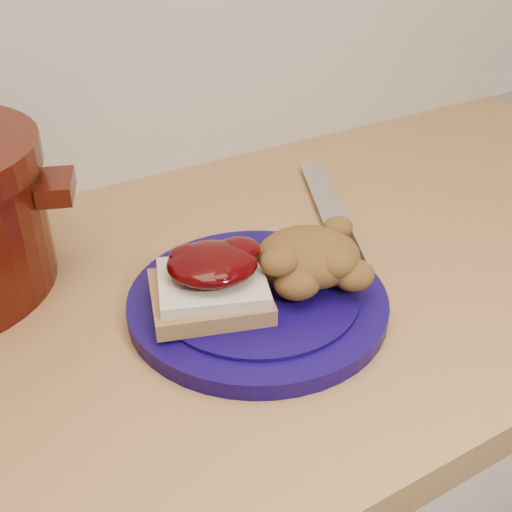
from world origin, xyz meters
TOP-DOWN VIEW (x-y plane):
  - plate at (0.06, 1.44)m, footprint 0.35×0.35m
  - sandwich at (0.01, 1.45)m, footprint 0.14×0.13m
  - stuffing_mound at (0.11, 1.44)m, footprint 0.14×0.13m
  - chef_knife at (0.22, 1.51)m, footprint 0.15×0.28m
  - butter_knife at (0.17, 1.44)m, footprint 0.06×0.15m

SIDE VIEW (x-z plane):
  - butter_knife at x=0.17m, z-range 0.90..0.90m
  - chef_knife at x=0.22m, z-range 0.90..0.92m
  - plate at x=0.06m, z-range 0.90..0.92m
  - sandwich at x=0.01m, z-range 0.92..0.97m
  - stuffing_mound at x=0.11m, z-range 0.92..0.98m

